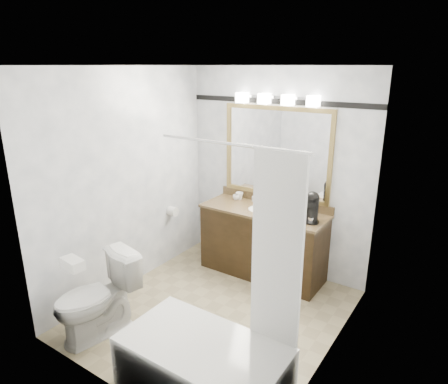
{
  "coord_description": "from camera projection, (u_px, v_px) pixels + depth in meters",
  "views": [
    {
      "loc": [
        2.11,
        -2.97,
        2.5
      ],
      "look_at": [
        -0.13,
        0.35,
        1.23
      ],
      "focal_mm": 32.0,
      "sensor_mm": 36.0,
      "label": 1
    }
  ],
  "objects": [
    {
      "name": "vanity",
      "position": [
        263.0,
        241.0,
        4.9
      ],
      "size": [
        1.53,
        0.58,
        0.97
      ],
      "color": "black",
      "rests_on": "ground"
    },
    {
      "name": "toilet",
      "position": [
        96.0,
        298.0,
        3.77
      ],
      "size": [
        0.61,
        0.87,
        0.81
      ],
      "primitive_type": "imported",
      "rotation": [
        0.0,
        0.0,
        -0.22
      ],
      "color": "white",
      "rests_on": "ground"
    },
    {
      "name": "tissue_box",
      "position": [
        73.0,
        264.0,
        3.47
      ],
      "size": [
        0.24,
        0.14,
        0.09
      ],
      "primitive_type": "cube",
      "rotation": [
        0.0,
        0.0,
        -0.11
      ],
      "color": "white",
      "rests_on": "toilet"
    },
    {
      "name": "room",
      "position": [
        215.0,
        201.0,
        3.85
      ],
      "size": [
        2.42,
        2.62,
        2.52
      ],
      "color": "tan",
      "rests_on": "ground"
    },
    {
      "name": "bathtub",
      "position": [
        207.0,
        361.0,
        3.14
      ],
      "size": [
        1.3,
        0.75,
        1.96
      ],
      "color": "white",
      "rests_on": "ground"
    },
    {
      "name": "mirror",
      "position": [
        276.0,
        153.0,
        4.78
      ],
      "size": [
        1.4,
        0.04,
        1.1
      ],
      "color": "#A28649",
      "rests_on": "room"
    },
    {
      "name": "cup_right",
      "position": [
        239.0,
        196.0,
        5.14
      ],
      "size": [
        0.11,
        0.11,
        0.09
      ],
      "primitive_type": "imported",
      "rotation": [
        0.0,
        0.0,
        -0.12
      ],
      "color": "white",
      "rests_on": "vanity"
    },
    {
      "name": "soap_bottle_a",
      "position": [
        254.0,
        197.0,
        5.05
      ],
      "size": [
        0.05,
        0.05,
        0.11
      ],
      "primitive_type": "imported",
      "rotation": [
        0.0,
        0.0,
        -0.01
      ],
      "color": "white",
      "rests_on": "vanity"
    },
    {
      "name": "cup_left",
      "position": [
        236.0,
        197.0,
        5.12
      ],
      "size": [
        0.09,
        0.09,
        0.07
      ],
      "primitive_type": "imported",
      "rotation": [
        0.0,
        0.0,
        0.14
      ],
      "color": "white",
      "rests_on": "vanity"
    },
    {
      "name": "accent_stripe",
      "position": [
        279.0,
        101.0,
        4.61
      ],
      "size": [
        2.4,
        0.01,
        0.06
      ],
      "primitive_type": "cube",
      "color": "black",
      "rests_on": "room"
    },
    {
      "name": "soap_bar",
      "position": [
        266.0,
        205.0,
        4.88
      ],
      "size": [
        0.09,
        0.07,
        0.03
      ],
      "primitive_type": "cube",
      "rotation": [
        0.0,
        0.0,
        -0.21
      ],
      "color": "beige",
      "rests_on": "vanity"
    },
    {
      "name": "coffee_maker",
      "position": [
        312.0,
        206.0,
        4.38
      ],
      "size": [
        0.18,
        0.22,
        0.34
      ],
      "rotation": [
        0.0,
        0.0,
        0.33
      ],
      "color": "black",
      "rests_on": "vanity"
    },
    {
      "name": "tp_roll",
      "position": [
        173.0,
        211.0,
        5.15
      ],
      "size": [
        0.11,
        0.12,
        0.12
      ],
      "primitive_type": "cylinder",
      "rotation": [
        0.0,
        1.57,
        0.0
      ],
      "color": "white",
      "rests_on": "room"
    },
    {
      "name": "vanity_light_bar",
      "position": [
        276.0,
        99.0,
        4.55
      ],
      "size": [
        1.02,
        0.14,
        0.12
      ],
      "color": "silver",
      "rests_on": "room"
    }
  ]
}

